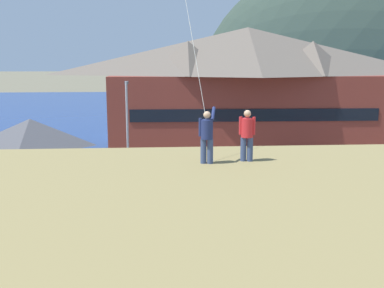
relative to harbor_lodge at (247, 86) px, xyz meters
name	(u,v)px	position (x,y,z in m)	size (l,w,h in m)	color
ground_plane	(184,234)	(-7.28, -21.52, -6.28)	(600.00, 600.00, 0.00)	#66604C
parking_lot_pad	(179,203)	(-7.28, -16.52, -6.23)	(40.00, 20.00, 0.10)	slate
bay_water	(166,108)	(-7.28, 38.48, -6.26)	(360.00, 84.00, 0.03)	navy
far_hill_west_ridge	(349,87)	(51.97, 99.12, -6.28)	(95.43, 66.76, 79.15)	#2D3D33
harbor_lodge	(247,86)	(0.00, 0.00, 0.00)	(27.45, 11.44, 11.81)	brown
storage_shed_near_lot	(32,155)	(-16.91, -13.63, -3.65)	(6.31, 6.07, 5.05)	#338475
wharf_dock	(156,127)	(-8.93, 13.79, -5.93)	(3.20, 15.56, 0.70)	#70604C
moored_boat_wharfside	(132,120)	(-12.23, 18.19, -5.55)	(2.18, 6.18, 2.16)	navy
moored_boat_outer_mooring	(182,123)	(-5.59, 14.84, -5.55)	(2.70, 6.52, 2.16)	#23564C
moored_boat_inner_slip	(126,130)	(-12.40, 9.08, -5.55)	(2.98, 7.17, 2.16)	silver
parked_car_mid_row_far	(326,204)	(0.64, -20.44, -5.21)	(4.31, 2.28, 1.82)	#B28923
parked_car_corner_spot	(172,177)	(-7.67, -13.93, -5.21)	(4.27, 2.20, 1.82)	slate
parked_car_mid_row_center	(337,178)	(3.34, -15.00, -5.21)	(4.28, 2.22, 1.82)	#236633
parked_car_lone_by_shed	(162,208)	(-8.37, -20.51, -5.21)	(4.29, 2.24, 1.82)	navy
parked_car_front_row_silver	(269,183)	(-1.49, -15.87, -5.21)	(4.30, 2.26, 1.82)	red
parking_light_pole	(127,124)	(-10.78, -10.97, -2.03)	(0.24, 0.78, 7.22)	#ADADB2
person_kite_flyer	(207,135)	(-6.90, -29.22, 0.19)	(0.60, 0.62, 1.86)	#384770
person_companion	(247,134)	(-5.51, -28.97, 0.17)	(0.54, 0.40, 1.74)	#384770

